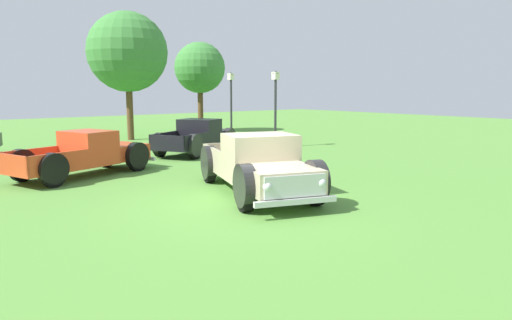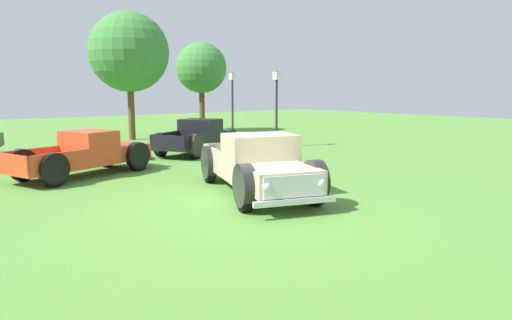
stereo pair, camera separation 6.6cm
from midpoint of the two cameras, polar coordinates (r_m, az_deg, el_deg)
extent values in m
plane|color=#548C38|center=(11.36, -0.30, -5.51)|extent=(80.00, 80.00, 0.00)
cube|color=#C6B793|center=(10.85, 3.27, -2.42)|extent=(2.06, 2.05, 0.59)
cube|color=silver|center=(10.11, 5.01, -3.27)|extent=(1.40, 0.54, 0.49)
sphere|color=silver|center=(10.39, 8.25, -2.83)|extent=(0.21, 0.21, 0.21)
sphere|color=silver|center=(9.88, 1.51, -3.34)|extent=(0.21, 0.21, 0.21)
cube|color=#C6B793|center=(12.17, 0.64, 0.34)|extent=(2.14, 1.90, 1.23)
cube|color=#8C9EA8|center=(11.53, 1.72, 1.22)|extent=(1.47, 0.55, 0.54)
cube|color=#C6B793|center=(13.96, -1.84, -0.91)|extent=(2.42, 2.70, 0.11)
cube|color=#C6B793|center=(14.18, 1.44, 0.66)|extent=(0.82, 2.14, 0.59)
cube|color=#C6B793|center=(13.69, -5.25, 0.33)|extent=(0.82, 2.14, 0.59)
cube|color=#C6B793|center=(14.93, -3.05, 1.06)|extent=(1.71, 0.67, 0.59)
cylinder|color=black|center=(11.27, 7.49, -3.59)|extent=(0.49, 0.84, 0.81)
cylinder|color=#B7B7BC|center=(11.27, 7.54, -3.58)|extent=(0.35, 0.39, 0.32)
cylinder|color=black|center=(11.23, 7.51, -2.57)|extent=(0.62, 1.07, 1.02)
cylinder|color=black|center=(10.61, -1.25, -4.28)|extent=(0.49, 0.84, 0.81)
cylinder|color=#B7B7BC|center=(10.61, -1.31, -4.29)|extent=(0.35, 0.39, 0.32)
cylinder|color=black|center=(10.57, -1.26, -3.20)|extent=(0.62, 1.07, 1.02)
cylinder|color=black|center=(14.50, 1.24, -0.76)|extent=(0.49, 0.84, 0.81)
cylinder|color=#B7B7BC|center=(14.50, 1.28, -0.76)|extent=(0.35, 0.39, 0.32)
cylinder|color=black|center=(14.47, 1.25, 0.04)|extent=(0.62, 1.07, 1.02)
cylinder|color=black|center=(14.00, -5.67, -1.15)|extent=(0.49, 0.84, 0.81)
cylinder|color=#B7B7BC|center=(13.99, -5.71, -1.15)|extent=(0.35, 0.39, 0.32)
cylinder|color=black|center=(13.96, -5.68, -0.32)|extent=(0.62, 1.07, 1.02)
cube|color=silver|center=(10.14, 5.09, -5.16)|extent=(1.87, 0.74, 0.13)
cube|color=#D14723|center=(16.96, -16.20, 1.03)|extent=(1.83, 1.84, 0.53)
cube|color=silver|center=(17.45, -14.39, 1.31)|extent=(0.48, 1.25, 0.44)
sphere|color=silver|center=(17.86, -15.70, 1.50)|extent=(0.19, 0.19, 0.19)
sphere|color=silver|center=(17.01, -13.10, 1.26)|extent=(0.19, 0.19, 0.19)
cube|color=#D14723|center=(16.09, -19.83, 1.49)|extent=(1.70, 1.92, 1.10)
cube|color=#8C9EA8|center=(16.42, -18.27, 2.55)|extent=(0.49, 1.32, 0.48)
cube|color=#D14723|center=(15.24, -24.58, -1.07)|extent=(2.42, 2.17, 0.10)
cube|color=#D14723|center=(15.84, -26.14, 0.31)|extent=(1.92, 0.73, 0.53)
cube|color=#D14723|center=(14.57, -23.04, -0.16)|extent=(1.92, 0.73, 0.53)
cube|color=#D14723|center=(14.71, -27.81, -0.39)|extent=(0.60, 1.53, 0.53)
cylinder|color=black|center=(17.61, -17.88, 0.36)|extent=(0.75, 0.44, 0.73)
cylinder|color=#B7B7BC|center=(17.61, -17.90, 0.36)|extent=(0.35, 0.31, 0.29)
cylinder|color=black|center=(17.58, -17.91, 0.95)|extent=(0.95, 0.55, 0.92)
cylinder|color=black|center=(16.41, -14.32, -0.08)|extent=(0.75, 0.44, 0.73)
cylinder|color=#B7B7BC|center=(16.40, -14.30, -0.08)|extent=(0.35, 0.31, 0.29)
cylinder|color=black|center=(16.38, -14.35, 0.56)|extent=(0.95, 0.55, 0.92)
cylinder|color=black|center=(15.81, -26.87, -1.08)|extent=(0.75, 0.44, 0.73)
cylinder|color=#B7B7BC|center=(15.82, -26.89, -1.07)|extent=(0.35, 0.31, 0.29)
cylinder|color=black|center=(15.78, -26.91, -0.42)|extent=(0.95, 0.55, 0.92)
cylinder|color=black|center=(14.46, -23.64, -1.70)|extent=(0.75, 0.44, 0.73)
cylinder|color=#B7B7BC|center=(14.45, -23.62, -1.70)|extent=(0.35, 0.31, 0.29)
cylinder|color=black|center=(14.43, -23.68, -0.98)|extent=(0.95, 0.55, 0.92)
cube|color=silver|center=(17.51, -14.26, 0.35)|extent=(0.66, 1.68, 0.11)
cube|color=black|center=(21.98, -5.04, 3.06)|extent=(2.01, 2.02, 0.54)
cube|color=silver|center=(22.65, -4.16, 3.24)|extent=(0.71, 1.19, 0.45)
sphere|color=silver|center=(22.90, -5.52, 3.35)|extent=(0.20, 0.20, 0.20)
sphere|color=silver|center=(22.37, -2.82, 3.25)|extent=(0.20, 0.20, 0.20)
cube|color=black|center=(20.76, -6.80, 3.51)|extent=(1.91, 2.05, 1.12)
cube|color=#8C9EA8|center=(21.26, -6.03, 4.32)|extent=(0.73, 1.25, 0.49)
cube|color=black|center=(19.39, -9.17, 1.57)|extent=(2.59, 2.44, 0.10)
cube|color=black|center=(19.77, -11.12, 2.58)|extent=(1.83, 1.08, 0.54)
cube|color=black|center=(18.95, -7.19, 2.42)|extent=(1.83, 1.08, 0.54)
cube|color=black|center=(18.52, -10.79, 2.19)|extent=(0.87, 1.46, 0.54)
cylinder|color=black|center=(22.40, -6.90, 2.44)|extent=(0.75, 0.55, 0.74)
cylinder|color=#B7B7BC|center=(22.41, -6.92, 2.44)|extent=(0.37, 0.35, 0.30)
cylinder|color=black|center=(22.38, -6.91, 2.92)|extent=(0.95, 0.70, 0.94)
cylinder|color=black|center=(21.65, -3.10, 2.28)|extent=(0.75, 0.55, 0.74)
cylinder|color=#B7B7BC|center=(21.64, -3.08, 2.28)|extent=(0.37, 0.35, 0.30)
cylinder|color=black|center=(21.63, -3.11, 2.77)|extent=(0.95, 0.70, 0.94)
cylinder|color=black|center=(19.63, -11.58, 1.45)|extent=(0.75, 0.55, 0.74)
cylinder|color=#B7B7BC|center=(19.64, -11.61, 1.45)|extent=(0.37, 0.35, 0.30)
cylinder|color=black|center=(19.61, -11.60, 1.99)|extent=(0.95, 0.70, 0.94)
cylinder|color=black|center=(18.77, -7.42, 1.23)|extent=(0.75, 0.55, 0.74)
cylinder|color=#B7B7BC|center=(18.76, -7.39, 1.23)|extent=(0.37, 0.35, 0.30)
cylinder|color=black|center=(18.74, -7.43, 1.80)|extent=(0.95, 0.70, 0.94)
cube|color=silver|center=(22.72, -4.11, 2.48)|extent=(0.96, 1.60, 0.12)
cube|color=#2D2D33|center=(26.46, -2.83, 2.91)|extent=(0.36, 0.36, 0.25)
cylinder|color=#2D2D33|center=(26.35, -2.86, 6.53)|extent=(0.12, 0.12, 3.09)
cube|color=#F2EACC|center=(26.34, -2.89, 10.28)|extent=(0.28, 0.28, 0.36)
cone|color=#2D2D33|center=(26.34, -2.89, 10.67)|extent=(0.32, 0.32, 0.14)
cube|color=#2D2D33|center=(22.56, 2.61, 1.91)|extent=(0.36, 0.36, 0.25)
cylinder|color=#2D2D33|center=(22.43, 2.64, 6.06)|extent=(0.12, 0.12, 3.02)
cube|color=#F2EACC|center=(22.41, 2.67, 10.39)|extent=(0.28, 0.28, 0.36)
cone|color=#2D2D33|center=(22.42, 2.67, 10.85)|extent=(0.32, 0.32, 0.14)
cylinder|color=brown|center=(26.78, -15.12, 5.86)|extent=(0.36, 0.36, 3.20)
sphere|color=#3D7F38|center=(26.83, -15.40, 12.78)|extent=(4.36, 4.36, 4.36)
cylinder|color=brown|center=(31.13, -6.64, 6.25)|extent=(0.36, 0.36, 2.98)
sphere|color=#3D7F38|center=(31.14, -6.73, 11.29)|extent=(3.34, 3.34, 3.34)
camera|label=1|loc=(0.03, -89.85, 0.02)|focal=32.28mm
camera|label=2|loc=(0.03, 90.15, -0.02)|focal=32.28mm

